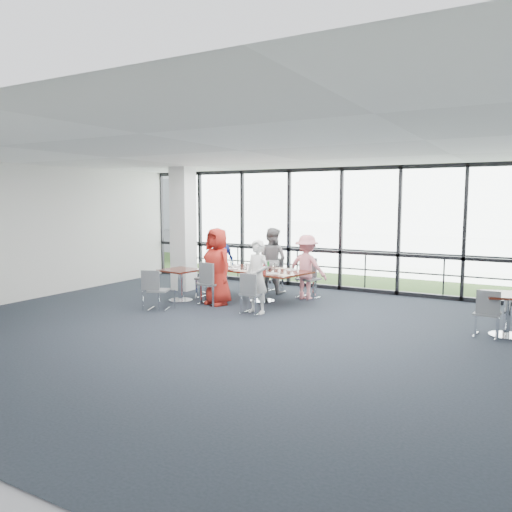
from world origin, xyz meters
The scene contains 40 objects.
floor centered at (0.00, 0.00, -0.01)m, with size 12.00×10.00×0.02m, color #1D232A.
ceiling centered at (0.00, 0.00, 3.20)m, with size 12.00×10.00×0.04m, color white.
wall_left centered at (-6.00, 0.00, 1.60)m, with size 0.10×10.00×3.20m, color silver.
curtain_wall_back centered at (0.00, 5.00, 1.60)m, with size 12.00×0.10×3.20m, color white.
structural_column centered at (-3.60, 3.00, 1.60)m, with size 0.50×0.50×3.20m, color white.
apron centered at (0.00, 10.00, -0.02)m, with size 80.00×70.00×0.02m, color gray.
grass_strip centered at (0.00, 8.00, 0.01)m, with size 80.00×5.00×0.01m, color #395F24.
hangar_aux centered at (-18.00, 28.00, 2.00)m, with size 10.00×6.00×4.00m, color white.
guard_rail centered at (0.00, 5.60, 0.50)m, with size 0.06×0.06×12.00m, color #2D2D33.
main_table centered at (-1.05, 2.64, 0.64)m, with size 2.36×1.63×0.75m.
side_table_left centered at (-2.75, 1.76, 0.62)m, with size 0.90×0.90×0.75m.
side_table_right centered at (4.08, 2.09, 0.62)m, with size 0.96×0.96×0.75m.
diner_near_left centered at (-1.78, 1.86, 0.87)m, with size 0.85×0.55×1.74m, color red.
diner_near_right centered at (-0.57, 1.54, 0.77)m, with size 0.56×0.41×1.54m, color white.
diner_far_left centered at (-1.36, 3.72, 0.83)m, with size 0.81×0.50×1.66m, color gray.
diner_far_right centered at (-0.27, 3.41, 0.77)m, with size 0.99×0.51×1.54m, color pink.
diner_end centered at (-2.46, 3.04, 0.82)m, with size 0.96×0.52×1.64m, color #2239AA.
chair_main_nl centered at (-1.91, 1.77, 0.48)m, with size 0.47×0.47×0.95m, color slate, non-canonical shape.
chair_main_nr centered at (-0.63, 1.44, 0.42)m, with size 0.41×0.41×0.84m, color slate, non-canonical shape.
chair_main_fl centered at (-1.33, 3.86, 0.42)m, with size 0.41×0.41×0.83m, color slate, non-canonical shape.
chair_main_fr centered at (-0.28, 3.53, 0.47)m, with size 0.46×0.46×0.93m, color slate, non-canonical shape.
chair_main_end centered at (-2.66, 2.99, 0.48)m, with size 0.47×0.47×0.95m, color slate, non-canonical shape.
chair_spare_la centered at (-2.58, 0.78, 0.43)m, with size 0.42×0.42×0.85m, color slate, non-canonical shape.
chair_spare_lb centered at (-2.35, 2.31, 0.49)m, with size 0.48×0.48×0.98m, color slate, non-canonical shape.
chair_spare_r centered at (3.78, 1.89, 0.41)m, with size 0.40×0.40×0.82m, color slate, non-canonical shape.
plate_nl centered at (-1.72, 2.41, 0.76)m, with size 0.27×0.27×0.01m, color white.
plate_nr centered at (-0.55, 2.19, 0.76)m, with size 0.27×0.27×0.01m, color white.
plate_fl centered at (-1.53, 3.09, 0.76)m, with size 0.24×0.24×0.01m, color white.
plate_fr centered at (-0.43, 2.91, 0.76)m, with size 0.26×0.26×0.01m, color white.
plate_end centered at (-1.93, 2.82, 0.76)m, with size 0.28×0.28×0.01m, color white.
tumbler_a centered at (-1.39, 2.44, 0.83)m, with size 0.08×0.08×0.15m, color white.
tumbler_b centered at (-0.77, 2.38, 0.81)m, with size 0.06×0.06×0.13m, color white.
tumbler_c centered at (-0.88, 2.91, 0.81)m, with size 0.06×0.06×0.13m, color white.
tumbler_d centered at (-1.87, 2.61, 0.83)m, with size 0.08×0.08×0.15m, color white.
menu_a centered at (-1.36, 2.23, 0.75)m, with size 0.32×0.23×0.00m, color white.
menu_b centered at (-0.23, 2.12, 0.75)m, with size 0.30×0.21×0.00m, color white.
menu_c centered at (-0.76, 3.05, 0.75)m, with size 0.30×0.21×0.00m, color white.
condiment_caddy centered at (-0.92, 2.71, 0.77)m, with size 0.10×0.07×0.04m, color black.
ketchup_bottle centered at (-1.03, 2.71, 0.84)m, with size 0.06×0.06×0.18m, color #A40A1C.
green_bottle centered at (-0.92, 2.70, 0.85)m, with size 0.05×0.05×0.20m, color #1C7D2F.
Camera 1 is at (4.43, -7.41, 2.37)m, focal length 35.00 mm.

